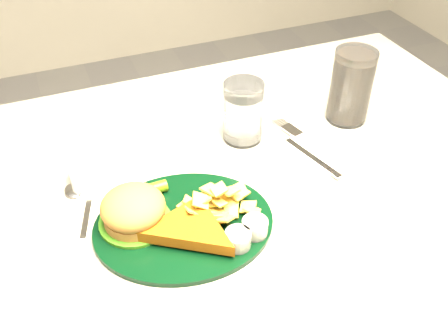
# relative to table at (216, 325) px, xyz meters

# --- Properties ---
(table) EXTENTS (1.20, 0.80, 0.75)m
(table) POSITION_rel_table_xyz_m (0.00, 0.00, 0.00)
(table) COLOR gray
(table) RESTS_ON ground
(dinner_plate) EXTENTS (0.30, 0.26, 0.06)m
(dinner_plate) POSITION_rel_table_xyz_m (-0.07, -0.05, 0.40)
(dinner_plate) COLOR black
(dinner_plate) RESTS_ON table
(water_glass) EXTENTS (0.09, 0.09, 0.11)m
(water_glass) POSITION_rel_table_xyz_m (0.10, 0.12, 0.43)
(water_glass) COLOR white
(water_glass) RESTS_ON table
(cola_glass) EXTENTS (0.09, 0.09, 0.14)m
(cola_glass) POSITION_rel_table_xyz_m (0.31, 0.10, 0.44)
(cola_glass) COLOR black
(cola_glass) RESTS_ON table
(fork_napkin) EXTENTS (0.17, 0.20, 0.01)m
(fork_napkin) POSITION_rel_table_xyz_m (0.19, 0.02, 0.38)
(fork_napkin) COLOR white
(fork_napkin) RESTS_ON table
(spoon) EXTENTS (0.07, 0.13, 0.01)m
(spoon) POSITION_rel_table_xyz_m (-0.20, 0.02, 0.38)
(spoon) COLOR silver
(spoon) RESTS_ON table
(ramekin) EXTENTS (0.05, 0.05, 0.03)m
(ramekin) POSITION_rel_table_xyz_m (-0.19, 0.10, 0.39)
(ramekin) COLOR white
(ramekin) RESTS_ON table
(wrapped_straw) EXTENTS (0.19, 0.16, 0.01)m
(wrapped_straw) POSITION_rel_table_xyz_m (0.01, 0.17, 0.38)
(wrapped_straw) COLOR white
(wrapped_straw) RESTS_ON table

